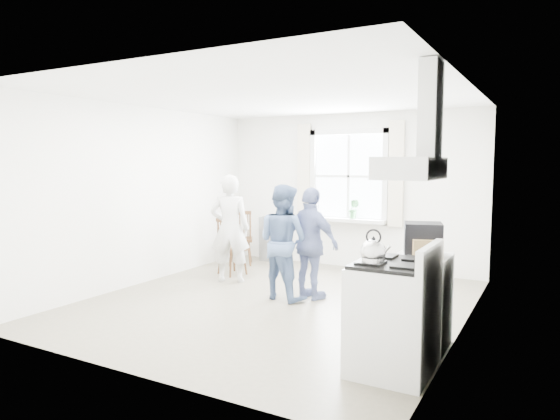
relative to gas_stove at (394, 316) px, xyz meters
The scene contains 15 objects.
room_shell 2.48m from the gas_stove, 144.75° to the left, with size 4.62×5.12×2.64m.
window_assembly 4.36m from the gas_stove, 116.71° to the left, with size 1.88×0.24×1.70m.
range_hood 1.43m from the gas_stove, ahead, with size 0.45×0.76×0.94m.
shelf_unit 4.95m from the gas_stove, 131.97° to the left, with size 0.40×0.30×0.80m, color gray.
gas_stove is the anchor object (origin of this frame).
kettle 0.61m from the gas_stove, 125.49° to the right, with size 0.21×0.21×0.30m.
low_cabinet 0.70m from the gas_stove, 84.32° to the left, with size 0.50×0.55×0.90m, color silver.
stereo_stack 0.92m from the gas_stove, 84.96° to the left, with size 0.42×0.40×0.31m.
cardboard_box 0.79m from the gas_stove, 77.83° to the left, with size 0.27×0.19×0.17m, color #A3824E.
windsor_chair_a 4.68m from the gas_stove, 139.80° to the left, with size 0.55×0.55×0.97m.
windsor_chair_b 4.06m from the gas_stove, 145.45° to the left, with size 0.49×0.49×0.91m.
person_left 3.66m from the gas_stove, 147.15° to the left, with size 0.59×0.59×1.61m, color silver.
person_mid 2.49m from the gas_stove, 141.15° to the left, with size 0.73×0.73×1.50m, color #4C638D.
person_right 2.36m from the gas_stove, 132.96° to the left, with size 0.86×0.86×1.46m, color navy.
potted_plant 4.14m from the gas_stove, 115.46° to the left, with size 0.18×0.18×0.33m, color #2F6A35.
Camera 1 is at (3.07, -5.44, 1.79)m, focal length 32.00 mm.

